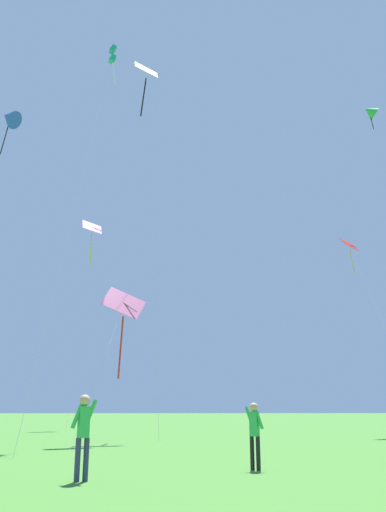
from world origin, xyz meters
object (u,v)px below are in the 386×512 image
(kite_yellow_diamond, at_px, (146,85))
(person_child_small, at_px, (83,429))
(kite_red_high, at_px, (352,253))
(kite_blue_delta, at_px, (9,118))
(person_foreground_watcher, at_px, (254,429))
(kite_teal_box, at_px, (112,58))
(kite_green_small, at_px, (370,112))
(kite_purple_streamer, at_px, (91,238))
(kite_pink_low, at_px, (122,318))

(kite_yellow_diamond, height_order, person_child_small, kite_yellow_diamond)
(kite_yellow_diamond, bearing_deg, kite_red_high, -0.08)
(kite_blue_delta, xyz_separation_m, person_child_small, (6.39, -12.58, -14.46))
(kite_yellow_diamond, distance_m, person_foreground_watcher, 29.03)
(person_child_small, bearing_deg, kite_teal_box, 96.61)
(kite_green_small, relative_size, person_foreground_watcher, 17.29)
(kite_blue_delta, relative_size, kite_teal_box, 0.70)
(kite_red_high, height_order, person_foreground_watcher, kite_red_high)
(kite_green_small, bearing_deg, person_child_small, -122.77)
(kite_yellow_diamond, distance_m, kite_purple_streamer, 14.96)
(kite_blue_delta, distance_m, kite_yellow_diamond, 12.62)
(person_child_small, distance_m, person_foreground_watcher, 4.44)
(kite_pink_low, relative_size, kite_red_high, 0.60)
(kite_pink_low, height_order, person_foreground_watcher, kite_pink_low)
(kite_yellow_diamond, height_order, kite_green_small, kite_green_small)
(kite_blue_delta, height_order, kite_teal_box, kite_teal_box)
(kite_yellow_diamond, bearing_deg, kite_purple_streamer, 112.45)
(person_foreground_watcher, bearing_deg, kite_purple_streamer, 106.35)
(kite_teal_box, bearing_deg, kite_blue_delta, -137.82)
(kite_pink_low, bearing_deg, kite_blue_delta, -166.40)
(kite_red_high, bearing_deg, person_child_small, -122.91)
(person_child_small, bearing_deg, kite_pink_low, 92.05)
(kite_yellow_diamond, bearing_deg, kite_pink_low, -93.73)
(kite_green_small, height_order, person_child_small, kite_green_small)
(kite_green_small, bearing_deg, kite_purple_streamer, 173.81)
(kite_red_high, height_order, kite_teal_box, kite_teal_box)
(kite_pink_low, xyz_separation_m, kite_green_small, (19.86, 16.07, 21.21))
(person_child_small, bearing_deg, kite_yellow_diamond, 90.19)
(kite_red_high, distance_m, kite_teal_box, 19.27)
(kite_yellow_diamond, bearing_deg, person_child_small, -89.81)
(kite_blue_delta, xyz_separation_m, kite_yellow_diamond, (6.32, 8.06, 7.37))
(kite_blue_delta, height_order, kite_pink_low, kite_blue_delta)
(kite_blue_delta, distance_m, kite_red_high, 21.79)
(person_foreground_watcher, bearing_deg, person_child_small, -152.79)
(kite_pink_low, height_order, kite_teal_box, kite_teal_box)
(kite_pink_low, distance_m, kite_purple_streamer, 21.68)
(kite_purple_streamer, height_order, kite_green_small, kite_green_small)
(kite_purple_streamer, xyz_separation_m, kite_red_high, (18.41, -12.10, -4.62))
(kite_red_high, bearing_deg, kite_yellow_diamond, 179.92)
(kite_blue_delta, bearing_deg, kite_green_small, 34.20)
(kite_green_small, distance_m, person_foreground_watcher, 41.18)
(kite_green_small, bearing_deg, kite_teal_box, -147.71)
(kite_pink_low, distance_m, kite_green_small, 33.20)
(kite_blue_delta, distance_m, kite_purple_streamer, 20.19)
(kite_teal_box, distance_m, person_child_small, 26.85)
(kite_green_small, distance_m, person_child_small, 44.12)
(kite_blue_delta, height_order, kite_purple_streamer, kite_purple_streamer)
(kite_teal_box, bearing_deg, person_child_small, -83.39)
(kite_yellow_diamond, distance_m, kite_green_small, 21.96)
(person_child_small, bearing_deg, person_foreground_watcher, 27.21)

